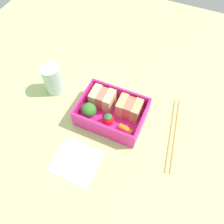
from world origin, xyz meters
TOP-DOWN VIEW (x-y plane):
  - ground_plane at (0.00, 0.00)cm, footprint 120.00×120.00cm
  - bento_tray at (0.00, 0.00)cm, footprint 16.92×12.38cm
  - bento_rim at (0.00, 0.00)cm, footprint 16.92×12.38cm
  - sandwich_left at (-3.78, 2.38)cm, footprint 6.00×4.76cm
  - sandwich_center_left at (3.78, 2.38)cm, footprint 6.00×4.76cm
  - broccoli_floret at (-5.23, -2.67)cm, footprint 3.91×3.91cm
  - strawberry_far_left at (-0.01, -2.49)cm, footprint 3.04×3.04cm
  - carrot_stick_far_left at (5.01, -2.86)cm, footprint 3.87×2.12cm
  - chopstick_pair at (16.38, 1.83)cm, footprint 5.01×21.34cm
  - drinking_glass at (-18.83, 2.24)cm, footprint 5.11×5.11cm
  - folded_napkin at (-2.93, -14.66)cm, footprint 10.81×9.99cm

SIDE VIEW (x-z plane):
  - ground_plane at x=0.00cm, z-range -2.00..0.00cm
  - folded_napkin at x=-2.93cm, z-range 0.00..0.40cm
  - chopstick_pair at x=16.38cm, z-range 0.00..0.70cm
  - bento_tray at x=0.00cm, z-range 0.00..1.20cm
  - carrot_stick_far_left at x=5.01cm, z-range 1.20..2.71cm
  - strawberry_far_left at x=-0.01cm, z-range 1.02..4.66cm
  - bento_rim at x=0.00cm, z-range 1.20..5.56cm
  - sandwich_left at x=-3.78cm, z-range 1.20..5.95cm
  - sandwich_center_left at x=3.78cm, z-range 1.20..5.95cm
  - broccoli_floret at x=-5.23cm, z-range 1.60..6.47cm
  - drinking_glass at x=-18.83cm, z-range 0.00..8.72cm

